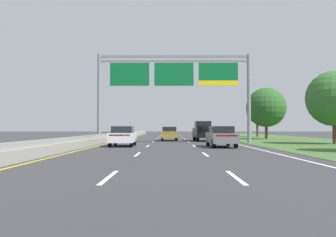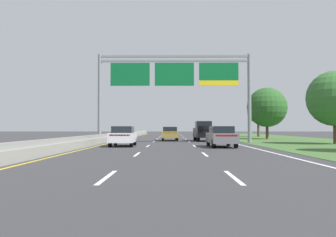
% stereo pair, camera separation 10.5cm
% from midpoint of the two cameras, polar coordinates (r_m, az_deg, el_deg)
% --- Properties ---
extents(ground_plane, '(220.00, 220.00, 0.00)m').
position_cam_midpoint_polar(ground_plane, '(34.95, 0.38, -3.89)').
color(ground_plane, '#333335').
extents(lane_striping, '(11.96, 106.00, 0.01)m').
position_cam_midpoint_polar(lane_striping, '(34.50, 0.38, -3.91)').
color(lane_striping, white).
rests_on(lane_striping, ground).
extents(grass_verge_right, '(14.00, 110.00, 0.02)m').
position_cam_midpoint_polar(grass_verge_right, '(37.63, 22.18, -3.59)').
color(grass_verge_right, '#3D602D').
rests_on(grass_verge_right, ground).
extents(median_barrier_concrete, '(0.60, 110.00, 0.85)m').
position_cam_midpoint_polar(median_barrier_concrete, '(35.56, -10.34, -3.25)').
color(median_barrier_concrete, gray).
rests_on(median_barrier_concrete, ground).
extents(overhead_sign_gantry, '(15.06, 0.42, 8.71)m').
position_cam_midpoint_polar(overhead_sign_gantry, '(35.04, 0.87, 6.35)').
color(overhead_sign_gantry, gray).
rests_on(overhead_sign_gantry, ground).
extents(pickup_truck_black, '(2.15, 5.45, 2.20)m').
position_cam_midpoint_polar(pickup_truck_black, '(39.56, 5.63, -2.05)').
color(pickup_truck_black, black).
rests_on(pickup_truck_black, ground).
extents(car_gold_centre_lane_sedan, '(1.95, 4.45, 1.57)m').
position_cam_midpoint_polar(car_gold_centre_lane_sedan, '(41.10, 0.11, -2.39)').
color(car_gold_centre_lane_sedan, '#A38438').
rests_on(car_gold_centre_lane_sedan, ground).
extents(car_grey_right_lane_sedan, '(1.93, 4.44, 1.57)m').
position_cam_midpoint_polar(car_grey_right_lane_sedan, '(27.15, 8.42, -2.82)').
color(car_grey_right_lane_sedan, slate).
rests_on(car_grey_right_lane_sedan, ground).
extents(car_white_left_lane_sedan, '(1.90, 4.43, 1.57)m').
position_cam_midpoint_polar(car_white_left_lane_sedan, '(28.34, -7.34, -2.77)').
color(car_white_left_lane_sedan, silver).
rests_on(car_white_left_lane_sedan, ground).
extents(roadside_tree_mid, '(4.94, 4.94, 6.54)m').
position_cam_midpoint_polar(roadside_tree_mid, '(34.91, 25.02, 2.92)').
color(roadside_tree_mid, '#4C3823').
rests_on(roadside_tree_mid, ground).
extents(roadside_tree_far, '(5.08, 5.08, 6.64)m').
position_cam_midpoint_polar(roadside_tree_far, '(47.45, 15.39, 1.73)').
color(roadside_tree_far, '#4C3823').
rests_on(roadside_tree_far, ground).
extents(roadside_tree_distant, '(3.52, 3.52, 5.80)m').
position_cam_midpoint_polar(roadside_tree_distant, '(60.00, 14.07, 0.98)').
color(roadside_tree_distant, '#4C3823').
rests_on(roadside_tree_distant, ground).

